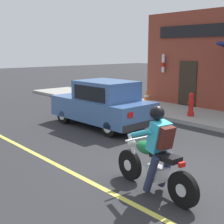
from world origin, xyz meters
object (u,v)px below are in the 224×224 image
object	(u,v)px
car_hatchback	(103,104)
motorcycle_with_rider	(155,157)
traffic_cone	(147,97)
fire_hydrant	(191,105)

from	to	relation	value
car_hatchback	motorcycle_with_rider	bearing A→B (deg)	-119.14
motorcycle_with_rider	traffic_cone	distance (m)	8.95
traffic_cone	car_hatchback	bearing A→B (deg)	-157.93
car_hatchback	fire_hydrant	world-z (taller)	car_hatchback
motorcycle_with_rider	car_hatchback	size ratio (longest dim) A/B	0.53
motorcycle_with_rider	traffic_cone	bearing A→B (deg)	43.29
motorcycle_with_rider	traffic_cone	world-z (taller)	motorcycle_with_rider
motorcycle_with_rider	traffic_cone	size ratio (longest dim) A/B	3.37
car_hatchback	traffic_cone	world-z (taller)	car_hatchback
car_hatchback	fire_hydrant	size ratio (longest dim) A/B	4.34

